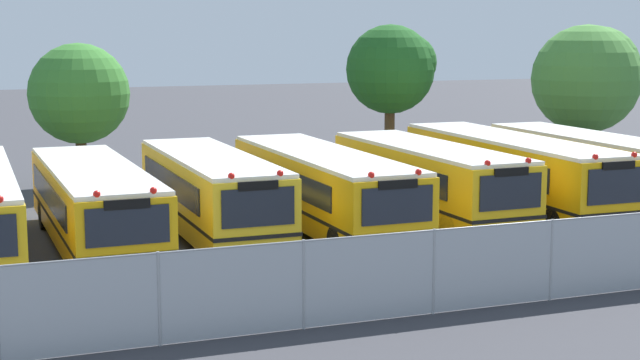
{
  "coord_description": "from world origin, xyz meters",
  "views": [
    {
      "loc": [
        -10.87,
        -28.09,
        6.3
      ],
      "look_at": [
        -0.1,
        0.0,
        1.6
      ],
      "focal_mm": 54.03,
      "sensor_mm": 36.0,
      "label": 1
    }
  ],
  "objects_px": {
    "school_bus_1": "(94,203)",
    "school_bus_3": "(322,187)",
    "tree_1": "(77,91)",
    "tree_2": "(394,68)",
    "school_bus_4": "(428,180)",
    "school_bus_5": "(511,172)",
    "school_bus_2": "(211,192)",
    "tree_3": "(590,76)",
    "school_bus_6": "(599,168)"
  },
  "relations": [
    {
      "from": "school_bus_1",
      "to": "school_bus_3",
      "type": "xyz_separation_m",
      "value": [
        7.08,
        0.01,
        0.05
      ]
    },
    {
      "from": "tree_1",
      "to": "tree_2",
      "type": "relative_size",
      "value": 0.89
    },
    {
      "from": "school_bus_1",
      "to": "school_bus_4",
      "type": "distance_m",
      "value": 10.81
    },
    {
      "from": "school_bus_5",
      "to": "tree_2",
      "type": "distance_m",
      "value": 10.52
    },
    {
      "from": "school_bus_5",
      "to": "tree_1",
      "type": "bearing_deg",
      "value": -38.86
    },
    {
      "from": "school_bus_2",
      "to": "school_bus_1",
      "type": "bearing_deg",
      "value": 4.07
    },
    {
      "from": "school_bus_2",
      "to": "tree_3",
      "type": "xyz_separation_m",
      "value": [
        21.05,
        9.96,
        2.74
      ]
    },
    {
      "from": "school_bus_6",
      "to": "tree_2",
      "type": "distance_m",
      "value": 11.11
    },
    {
      "from": "school_bus_2",
      "to": "tree_2",
      "type": "xyz_separation_m",
      "value": [
        10.92,
        10.19,
        3.22
      ]
    },
    {
      "from": "school_bus_5",
      "to": "school_bus_4",
      "type": "bearing_deg",
      "value": 7.17
    },
    {
      "from": "tree_1",
      "to": "tree_3",
      "type": "distance_m",
      "value": 23.62
    },
    {
      "from": "school_bus_6",
      "to": "tree_2",
      "type": "height_order",
      "value": "tree_2"
    },
    {
      "from": "tree_1",
      "to": "tree_3",
      "type": "height_order",
      "value": "tree_3"
    },
    {
      "from": "tree_1",
      "to": "school_bus_4",
      "type": "bearing_deg",
      "value": -49.04
    },
    {
      "from": "school_bus_1",
      "to": "school_bus_4",
      "type": "bearing_deg",
      "value": 179.37
    },
    {
      "from": "school_bus_5",
      "to": "tree_1",
      "type": "height_order",
      "value": "tree_1"
    },
    {
      "from": "school_bus_4",
      "to": "tree_2",
      "type": "bearing_deg",
      "value": -110.48
    },
    {
      "from": "school_bus_1",
      "to": "school_bus_5",
      "type": "distance_m",
      "value": 14.26
    },
    {
      "from": "school_bus_4",
      "to": "tree_1",
      "type": "relative_size",
      "value": 1.72
    },
    {
      "from": "school_bus_5",
      "to": "school_bus_6",
      "type": "relative_size",
      "value": 1.03
    },
    {
      "from": "school_bus_5",
      "to": "school_bus_3",
      "type": "bearing_deg",
      "value": 3.84
    },
    {
      "from": "tree_2",
      "to": "school_bus_5",
      "type": "bearing_deg",
      "value": -91.24
    },
    {
      "from": "school_bus_2",
      "to": "school_bus_4",
      "type": "height_order",
      "value": "school_bus_4"
    },
    {
      "from": "tree_2",
      "to": "tree_3",
      "type": "xyz_separation_m",
      "value": [
        10.13,
        -0.23,
        -0.48
      ]
    },
    {
      "from": "school_bus_4",
      "to": "tree_1",
      "type": "xyz_separation_m",
      "value": [
        -9.81,
        11.3,
        2.48
      ]
    },
    {
      "from": "school_bus_2",
      "to": "tree_1",
      "type": "xyz_separation_m",
      "value": [
        -2.54,
        11.06,
        2.48
      ]
    },
    {
      "from": "school_bus_1",
      "to": "tree_3",
      "type": "xyz_separation_m",
      "value": [
        24.6,
        10.21,
        2.81
      ]
    },
    {
      "from": "school_bus_1",
      "to": "school_bus_2",
      "type": "distance_m",
      "value": 3.56
    },
    {
      "from": "school_bus_3",
      "to": "tree_1",
      "type": "xyz_separation_m",
      "value": [
        -6.08,
        11.31,
        2.5
      ]
    },
    {
      "from": "school_bus_3",
      "to": "school_bus_5",
      "type": "height_order",
      "value": "school_bus_5"
    },
    {
      "from": "school_bus_6",
      "to": "tree_3",
      "type": "relative_size",
      "value": 1.73
    },
    {
      "from": "school_bus_6",
      "to": "tree_1",
      "type": "distance_m",
      "value": 20.26
    },
    {
      "from": "school_bus_3",
      "to": "tree_2",
      "type": "height_order",
      "value": "tree_2"
    },
    {
      "from": "school_bus_4",
      "to": "tree_3",
      "type": "xyz_separation_m",
      "value": [
        13.79,
        10.19,
        2.73
      ]
    },
    {
      "from": "school_bus_1",
      "to": "tree_1",
      "type": "relative_size",
      "value": 1.85
    },
    {
      "from": "school_bus_2",
      "to": "tree_1",
      "type": "relative_size",
      "value": 1.69
    },
    {
      "from": "school_bus_5",
      "to": "school_bus_6",
      "type": "distance_m",
      "value": 3.62
    },
    {
      "from": "school_bus_2",
      "to": "school_bus_5",
      "type": "relative_size",
      "value": 0.84
    },
    {
      "from": "school_bus_3",
      "to": "tree_2",
      "type": "bearing_deg",
      "value": -125.51
    },
    {
      "from": "school_bus_1",
      "to": "tree_1",
      "type": "height_order",
      "value": "tree_1"
    },
    {
      "from": "school_bus_1",
      "to": "school_bus_2",
      "type": "xyz_separation_m",
      "value": [
        3.55,
        0.25,
        0.07
      ]
    },
    {
      "from": "school_bus_3",
      "to": "school_bus_6",
      "type": "height_order",
      "value": "school_bus_6"
    },
    {
      "from": "school_bus_2",
      "to": "tree_2",
      "type": "relative_size",
      "value": 1.5
    },
    {
      "from": "school_bus_3",
      "to": "tree_2",
      "type": "xyz_separation_m",
      "value": [
        7.39,
        10.44,
        3.24
      ]
    },
    {
      "from": "school_bus_6",
      "to": "tree_2",
      "type": "bearing_deg",
      "value": -71.43
    },
    {
      "from": "school_bus_4",
      "to": "school_bus_6",
      "type": "bearing_deg",
      "value": -178.22
    },
    {
      "from": "school_bus_5",
      "to": "tree_3",
      "type": "xyz_separation_m",
      "value": [
        10.35,
        9.8,
        2.69
      ]
    },
    {
      "from": "tree_1",
      "to": "tree_2",
      "type": "bearing_deg",
      "value": -3.7
    },
    {
      "from": "school_bus_4",
      "to": "school_bus_6",
      "type": "distance_m",
      "value": 7.07
    },
    {
      "from": "school_bus_2",
      "to": "school_bus_5",
      "type": "height_order",
      "value": "school_bus_5"
    }
  ]
}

